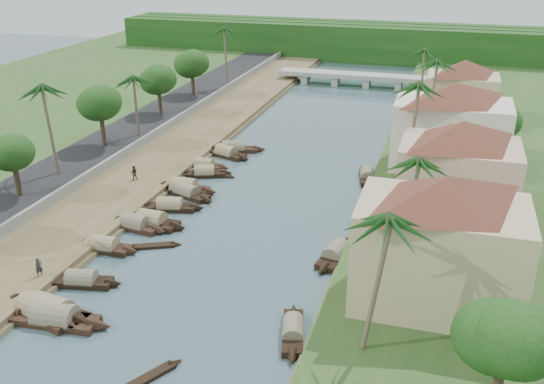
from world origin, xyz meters
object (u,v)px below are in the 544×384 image
(sampan_0, at_px, (55,319))
(bridge, at_px, (352,77))
(building_near, at_px, (440,241))
(person_near, at_px, (39,267))
(sampan_1, at_px, (51,312))

(sampan_0, bearing_deg, bridge, 80.20)
(building_near, bearing_deg, person_near, -171.28)
(bridge, height_order, sampan_0, bridge)
(bridge, relative_size, person_near, 16.95)
(bridge, xyz_separation_m, person_near, (-12.31, -78.80, -0.10))
(sampan_1, bearing_deg, building_near, 26.06)
(building_near, xyz_separation_m, sampan_1, (-27.70, -8.54, -5.96))
(bridge, relative_size, sampan_0, 2.98)
(building_near, bearing_deg, sampan_1, -162.86)
(sampan_0, distance_m, sampan_1, 1.08)
(bridge, distance_m, sampan_0, 83.61)
(sampan_0, height_order, sampan_1, sampan_1)
(bridge, relative_size, building_near, 1.89)
(bridge, distance_m, building_near, 76.54)
(sampan_1, relative_size, person_near, 5.40)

